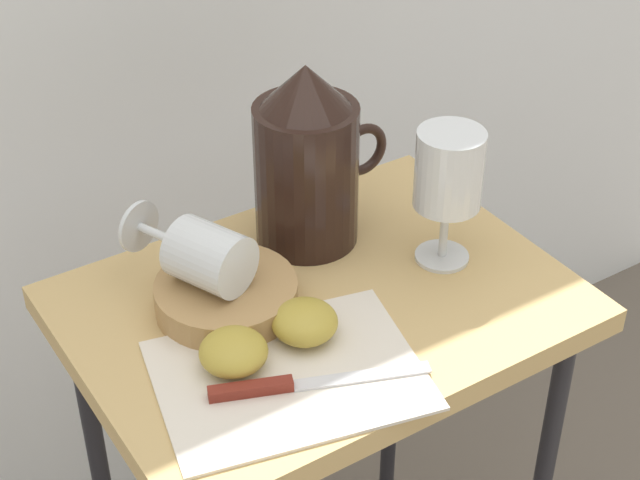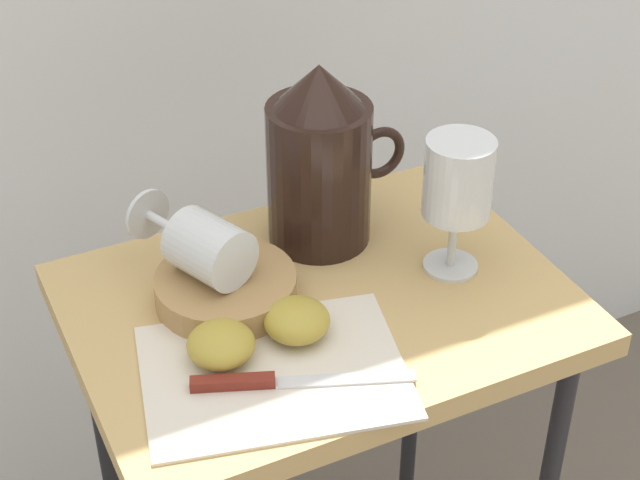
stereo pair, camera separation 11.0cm
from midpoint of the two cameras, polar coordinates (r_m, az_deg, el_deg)
table at (r=1.20m, az=2.64°, el=-6.34°), size 0.55×0.40×0.69m
linen_napkin at (r=1.05m, az=0.40°, el=-7.48°), size 0.30×0.25×0.00m
basket_tray at (r=1.13m, az=-2.50°, el=-2.85°), size 0.16×0.16×0.03m
pitcher at (r=1.19m, az=2.63°, el=3.81°), size 0.17×0.12×0.23m
wine_glass_upright at (r=1.14m, az=10.42°, el=2.95°), size 0.08×0.08×0.17m
wine_glass_tipped_near at (r=1.10m, az=-3.54°, el=-0.48°), size 0.12×0.16×0.07m
apple_half_left at (r=1.05m, az=-2.56°, el=-5.94°), size 0.07×0.07×0.04m
apple_half_right at (r=1.08m, az=1.61°, el=-4.61°), size 0.07×0.07×0.04m
knife at (r=1.03m, az=0.23°, el=-8.01°), size 0.22×0.10×0.01m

